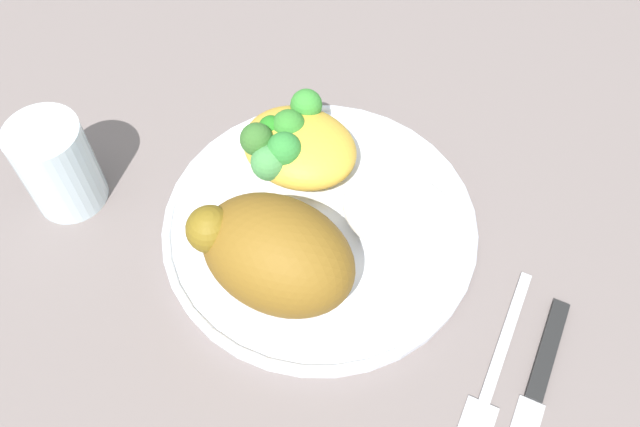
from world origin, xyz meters
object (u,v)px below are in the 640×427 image
Objects in this scene: mac_cheese_with_broccoli at (294,144)px; knife at (534,398)px; roasted_chicken at (278,255)px; fork at (496,366)px; water_glass at (58,166)px; plate at (320,225)px; rice_pile at (400,212)px.

knife is (-0.24, 0.09, -0.03)m from mac_cheese_with_broccoli.
knife is (-0.19, -0.01, -0.05)m from roasted_chicken.
fork is 1.77× the size of water_glass.
plate is 0.20m from knife.
rice_pile reaches higher than plate.
mac_cheese_with_broccoli is (0.05, -0.10, -0.02)m from roasted_chicken.
plate is at bearing -160.65° from water_glass.
mac_cheese_with_broccoli is 0.26m from knife.
fork is (-0.16, 0.04, -0.00)m from plate.
plate is 3.06× the size of water_glass.
rice_pile is 0.47× the size of knife.
roasted_chicken is 0.17m from fork.
mac_cheese_with_broccoli is 0.67× the size of fork.
roasted_chicken reaches higher than rice_pile.
fork is (-0.21, 0.08, -0.03)m from mac_cheese_with_broccoli.
rice_pile is at bearing -122.05° from roasted_chicken.
roasted_chicken is 0.20m from water_glass.
plate is 0.08m from roasted_chicken.
knife is 2.36× the size of water_glass.
fork is 0.75× the size of knife.
roasted_chicken is at bearing 90.48° from plate.
roasted_chicken reaches higher than fork.
roasted_chicken reaches higher than knife.
mac_cheese_with_broccoli reaches higher than knife.
rice_pile is at bearing -154.92° from plate.
roasted_chicken reaches higher than water_glass.
knife is at bearing -176.67° from roasted_chicken.
rice_pile is at bearing -28.55° from knife.
knife is at bearing 159.21° from mac_cheese_with_broccoli.
mac_cheese_with_broccoli is at bearing -8.74° from rice_pile.
fork is at bearing 165.98° from plate.
water_glass is at bearing 4.42° from fork.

